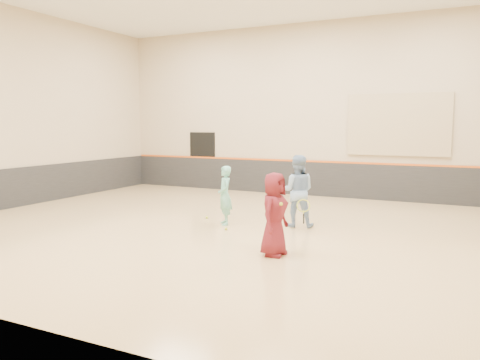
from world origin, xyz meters
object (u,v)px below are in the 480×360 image
at_px(instructor, 297,191).
at_px(spare_racket, 225,200).
at_px(young_man, 274,214).
at_px(girl, 225,195).

xyz_separation_m(instructor, spare_racket, (-3.26, 2.41, -0.81)).
bearing_deg(young_man, girl, 48.90).
bearing_deg(instructor, spare_racket, -52.46).
bearing_deg(instructor, girl, 2.66).
bearing_deg(spare_racket, young_man, -53.81).
bearing_deg(instructor, young_man, 83.51).
bearing_deg(spare_racket, girl, -62.52).
relative_size(girl, instructor, 0.84).
distance_m(girl, young_man, 2.97).
xyz_separation_m(instructor, young_man, (0.44, -2.64, -0.08)).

